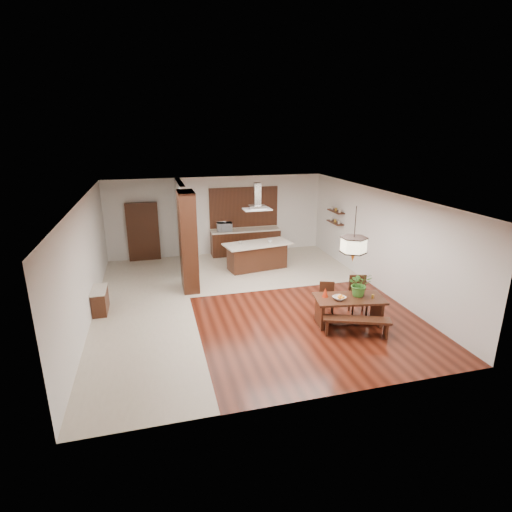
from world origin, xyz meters
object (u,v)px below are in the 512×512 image
object	(u,v)px
dining_chair_right	(359,296)
pendant_lantern	(354,234)
microwave	(224,227)
hallway_console	(100,301)
dining_chair_left	(327,300)
kitchen_island	(257,256)
island_cup	(270,241)
fruit_bowl	(339,298)
dining_table	(349,304)
foliage_plant	(360,284)
range_hood	(257,197)
dining_bench	(356,327)

from	to	relation	value
dining_chair_right	pendant_lantern	distance (m)	1.87
dining_chair_right	microwave	xyz separation A→B (m)	(-2.37, 5.78, 0.61)
hallway_console	dining_chair_left	size ratio (longest dim) A/B	1.04
kitchen_island	island_cup	xyz separation A→B (m)	(0.42, -0.09, 0.49)
kitchen_island	microwave	xyz separation A→B (m)	(-0.78, 1.76, 0.64)
island_cup	microwave	world-z (taller)	microwave
island_cup	fruit_bowl	bearing A→B (deg)	-84.86
dining_table	dining_chair_right	size ratio (longest dim) A/B	1.78
fruit_bowl	foliage_plant	bearing A→B (deg)	8.33
foliage_plant	fruit_bowl	bearing A→B (deg)	-171.67
kitchen_island	range_hood	size ratio (longest dim) A/B	2.60
range_hood	island_cup	xyz separation A→B (m)	(0.42, -0.09, -1.50)
foliage_plant	microwave	xyz separation A→B (m)	(-2.15, 6.17, 0.12)
dining_bench	foliage_plant	bearing A→B (deg)	59.79
dining_chair_right	fruit_bowl	bearing A→B (deg)	-135.08
dining_bench	dining_chair_right	xyz separation A→B (m)	(0.59, 1.01, 0.28)
dining_table	foliage_plant	bearing A→B (deg)	8.91
dining_chair_left	pendant_lantern	xyz separation A→B (m)	(0.32, -0.56, 1.82)
dining_table	dining_bench	xyz separation A→B (m)	(-0.10, -0.59, -0.29)
island_cup	hallway_console	bearing A→B (deg)	-157.76
island_cup	microwave	distance (m)	2.21
dining_table	kitchen_island	bearing A→B (deg)	103.95
hallway_console	kitchen_island	world-z (taller)	kitchen_island
dining_chair_right	range_hood	size ratio (longest dim) A/B	1.10
dining_table	dining_chair_left	xyz separation A→B (m)	(-0.32, 0.56, -0.08)
range_hood	dining_chair_right	bearing A→B (deg)	-68.39
island_cup	microwave	xyz separation A→B (m)	(-1.19, 1.85, 0.14)
dining_chair_right	fruit_bowl	distance (m)	0.94
hallway_console	microwave	xyz separation A→B (m)	(4.01, 3.98, 0.79)
kitchen_island	microwave	size ratio (longest dim) A/B	4.21
dining_chair_left	fruit_bowl	xyz separation A→B (m)	(0.03, -0.61, 0.30)
dining_table	island_cup	distance (m)	4.44
dining_chair_left	dining_chair_right	bearing A→B (deg)	11.19
dining_bench	range_hood	distance (m)	5.61
range_hood	microwave	bearing A→B (deg)	113.90
hallway_console	range_hood	distance (m)	5.70
foliage_plant	range_hood	world-z (taller)	range_hood
kitchen_island	island_cup	size ratio (longest dim) A/B	18.99
dining_bench	kitchen_island	size ratio (longest dim) A/B	0.65
fruit_bowl	kitchen_island	xyz separation A→B (m)	(-0.81, 4.49, -0.25)
dining_chair_left	pendant_lantern	size ratio (longest dim) A/B	0.65
hallway_console	pendant_lantern	xyz separation A→B (m)	(5.89, -2.23, 1.93)
dining_chair_left	dining_chair_right	size ratio (longest dim) A/B	0.86
pendant_lantern	kitchen_island	bearing A→B (deg)	103.95
dining_bench	pendant_lantern	size ratio (longest dim) A/B	1.16
microwave	dining_chair_right	bearing A→B (deg)	-61.71
hallway_console	kitchen_island	xyz separation A→B (m)	(4.79, 2.22, 0.15)
fruit_bowl	microwave	bearing A→B (deg)	104.27
dining_chair_left	pendant_lantern	distance (m)	1.93
hallway_console	dining_chair_right	bearing A→B (deg)	-15.80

